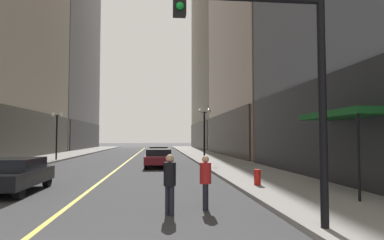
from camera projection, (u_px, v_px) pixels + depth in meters
The scene contains 14 objects.
ground_plane at pixel (134, 156), 38.74m from camera, with size 200.00×200.00×0.00m, color #38383A.
sidewalk_left at pixel (60, 156), 37.91m from camera, with size 4.50×78.00×0.15m, color gray.
sidewalk_right at pixel (205, 155), 39.57m from camera, with size 4.50×78.00×0.15m, color gray.
lane_centre_stripe at pixel (134, 156), 38.74m from camera, with size 0.16×70.00×0.01m, color #E5D64C.
storefront_awning_right at pixel (343, 115), 12.60m from camera, with size 1.60×4.35×3.12m.
car_black at pixel (13, 174), 12.94m from camera, with size 1.94×4.24×1.32m.
car_maroon at pixel (159, 157), 24.22m from camera, with size 1.96×4.72×1.32m.
car_green at pixel (158, 153), 30.85m from camera, with size 1.89×4.26×1.32m.
pedestrian_in_red_jacket at pixel (205, 178), 9.87m from camera, with size 0.43×0.43×1.59m.
pedestrian_in_black_coat at pixel (170, 180), 9.20m from camera, with size 0.48×0.48×1.66m.
traffic_light_near_right at pixel (276, 64), 7.40m from camera, with size 3.43×0.35×5.65m.
street_lamp_left_far at pixel (57, 125), 30.42m from camera, with size 1.06×0.36×4.43m.
street_lamp_right_mid at pixel (204, 124), 26.52m from camera, with size 1.06×0.36×4.43m.
fire_hydrant_right at pixel (257, 179), 14.00m from camera, with size 0.28×0.28×0.80m, color red.
Camera 1 is at (2.75, -4.38, 2.12)m, focal length 31.36 mm.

